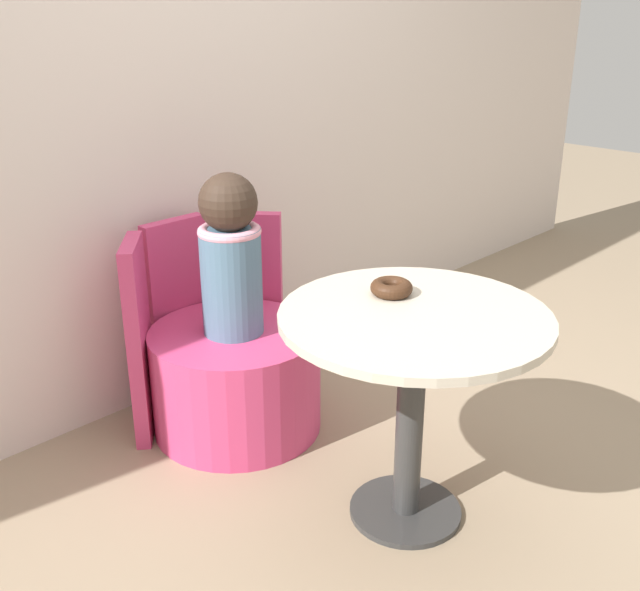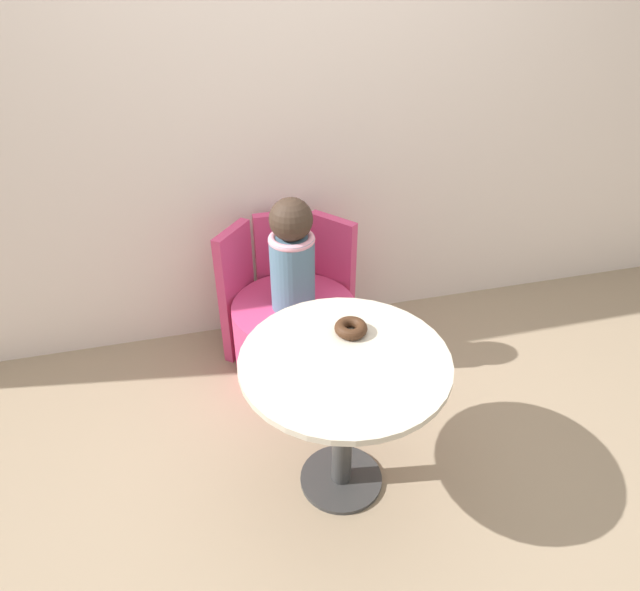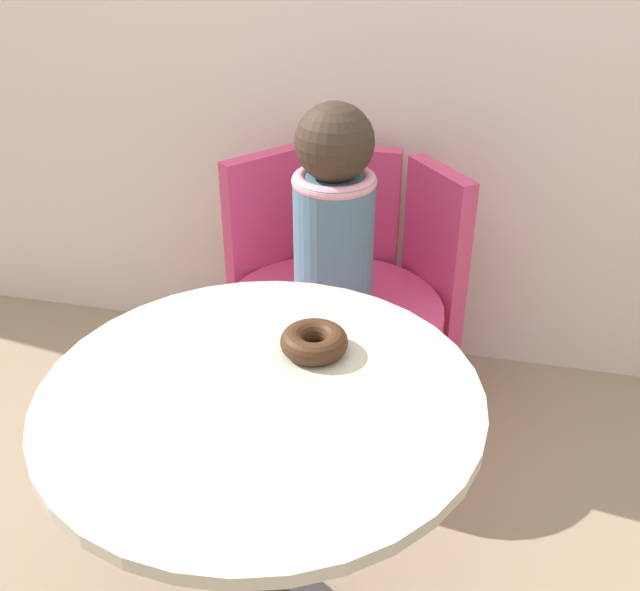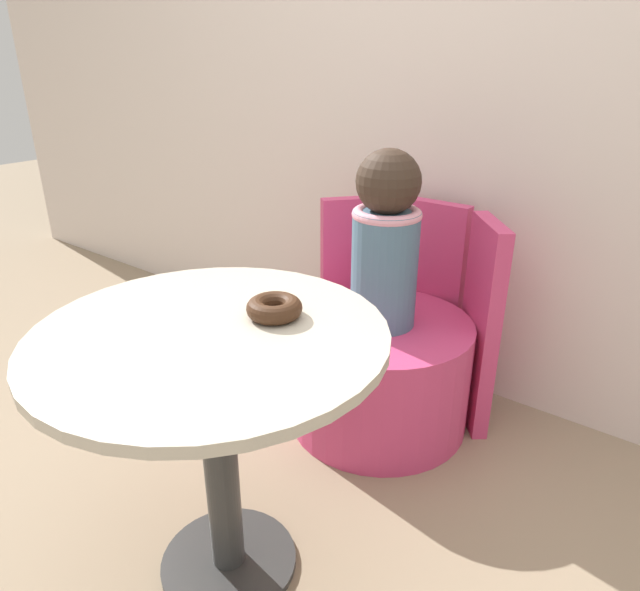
# 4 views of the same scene
# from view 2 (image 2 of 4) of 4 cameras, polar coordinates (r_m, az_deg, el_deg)

# --- Properties ---
(ground_plane) EXTENTS (12.00, 12.00, 0.00)m
(ground_plane) POSITION_cam_2_polar(r_m,az_deg,el_deg) (2.53, 3.59, -16.69)
(ground_plane) COLOR gray
(back_wall) EXTENTS (6.00, 0.06, 2.40)m
(back_wall) POSITION_cam_2_polar(r_m,az_deg,el_deg) (2.79, -2.69, 18.46)
(back_wall) COLOR silver
(back_wall) RESTS_ON ground_plane
(round_table) EXTENTS (0.75, 0.75, 0.66)m
(round_table) POSITION_cam_2_polar(r_m,az_deg,el_deg) (2.09, 2.42, -9.20)
(round_table) COLOR #333333
(round_table) RESTS_ON ground_plane
(tub_chair) EXTENTS (0.60, 0.60, 0.38)m
(tub_chair) POSITION_cam_2_polar(r_m,az_deg,el_deg) (2.85, -2.55, -4.10)
(tub_chair) COLOR #D13D70
(tub_chair) RESTS_ON ground_plane
(booth_backrest) EXTENTS (0.70, 0.25, 0.71)m
(booth_backrest) POSITION_cam_2_polar(r_m,az_deg,el_deg) (2.95, -3.63, 1.35)
(booth_backrest) COLOR #D13D70
(booth_backrest) RESTS_ON ground_plane
(child_figure) EXTENTS (0.21, 0.21, 0.56)m
(child_figure) POSITION_cam_2_polar(r_m,az_deg,el_deg) (2.59, -2.81, 4.03)
(child_figure) COLOR slate
(child_figure) RESTS_ON tub_chair
(donut) EXTENTS (0.12, 0.12, 0.04)m
(donut) POSITION_cam_2_polar(r_m,az_deg,el_deg) (2.10, 3.11, -3.27)
(donut) COLOR #3D2314
(donut) RESTS_ON round_table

